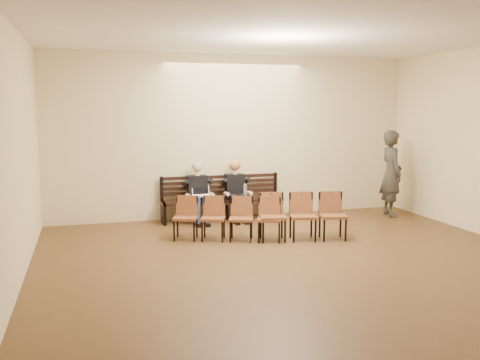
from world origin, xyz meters
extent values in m
plane|color=#53381C|center=(0.00, 0.00, 0.00)|extent=(10.00, 10.00, 0.00)
cube|color=beige|center=(0.00, 5.00, 1.75)|extent=(8.00, 0.02, 3.50)
cube|color=white|center=(0.00, 0.00, 3.50)|extent=(8.00, 10.00, 0.02)
cube|color=black|center=(-0.35, 4.65, 0.23)|extent=(2.60, 0.90, 0.45)
cube|color=silver|center=(-0.85, 4.36, 0.58)|extent=(0.39, 0.32, 0.26)
cylinder|color=silver|center=(0.05, 4.32, 0.57)|extent=(0.08, 0.08, 0.24)
cube|color=black|center=(-0.45, 4.75, 0.15)|extent=(0.47, 0.38, 0.31)
imported|color=#35312B|center=(3.32, 4.05, 1.09)|extent=(0.63, 0.86, 2.17)
cube|color=brown|center=(-0.71, 2.91, 0.40)|extent=(1.96, 1.08, 0.79)
cube|color=brown|center=(0.62, 2.56, 0.43)|extent=(1.61, 0.76, 0.86)
camera|label=1|loc=(-3.09, -6.19, 2.39)|focal=40.00mm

